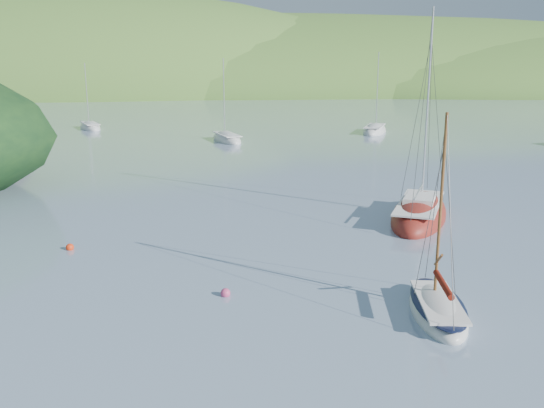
{
  "coord_description": "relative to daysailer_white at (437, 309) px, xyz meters",
  "views": [
    {
      "loc": [
        -3.25,
        -21.27,
        9.75
      ],
      "look_at": [
        -1.28,
        8.0,
        2.53
      ],
      "focal_mm": 40.0,
      "sensor_mm": 36.0,
      "label": 1
    }
  ],
  "objects": [
    {
      "name": "shoreline_hills",
      "position": [
        -14.26,
        172.43,
        -0.2
      ],
      "size": [
        690.0,
        135.0,
        56.0
      ],
      "color": "#366225",
      "rests_on": "ground"
    },
    {
      "name": "distant_sloop_a",
      "position": [
        -8.39,
        49.22,
        -0.02
      ],
      "size": [
        4.58,
        7.62,
        10.26
      ],
      "rotation": [
        0.0,
        0.0,
        0.31
      ],
      "color": "silver",
      "rests_on": "ground"
    },
    {
      "name": "daysailer_white",
      "position": [
        0.0,
        0.0,
        0.0
      ],
      "size": [
        2.62,
        5.59,
        8.28
      ],
      "rotation": [
        0.0,
        0.0,
        -0.12
      ],
      "color": "silver",
      "rests_on": "ground"
    },
    {
      "name": "mooring_buoys",
      "position": [
        -1.94,
        3.62,
        -0.08
      ],
      "size": [
        26.9,
        10.83,
        0.49
      ],
      "color": "yellow",
      "rests_on": "ground"
    },
    {
      "name": "sloop_red",
      "position": [
        3.51,
        13.77,
        0.04
      ],
      "size": [
        6.55,
        9.67,
        13.58
      ],
      "rotation": [
        0.0,
        0.0,
        -0.41
      ],
      "color": "maroon",
      "rests_on": "ground"
    },
    {
      "name": "ground",
      "position": [
        -4.6,
        0.01,
        -0.2
      ],
      "size": [
        700.0,
        700.0,
        0.0
      ],
      "primitive_type": "plane",
      "color": "#7589A1",
      "rests_on": "ground"
    },
    {
      "name": "distant_sloop_b",
      "position": [
        10.64,
        55.87,
        -0.01
      ],
      "size": [
        5.35,
        8.2,
        11.04
      ],
      "rotation": [
        0.0,
        0.0,
        -0.37
      ],
      "color": "silver",
      "rests_on": "ground"
    },
    {
      "name": "distant_sloop_c",
      "position": [
        -27.03,
        62.65,
        -0.03
      ],
      "size": [
        4.79,
        7.06,
        9.53
      ],
      "rotation": [
        0.0,
        0.0,
        0.41
      ],
      "color": "silver",
      "rests_on": "ground"
    }
  ]
}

